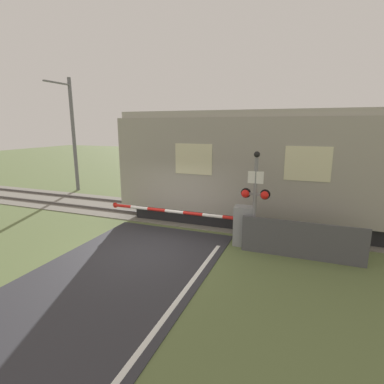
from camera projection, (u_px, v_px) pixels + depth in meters
ground_plane at (149, 249)px, 9.28m from camera, size 80.00×80.00×0.00m
track_bed at (193, 215)px, 12.80m from camera, size 36.00×3.20×0.13m
train at (307, 170)px, 10.80m from camera, size 14.02×2.82×4.28m
crossing_barrier at (233, 224)px, 9.61m from camera, size 5.21×0.44×1.28m
signal_post at (255, 195)px, 8.91m from camera, size 0.87×0.26×3.03m
catenary_pole at (73, 133)px, 17.14m from camera, size 0.20×1.90×6.37m
roadside_fence at (301, 240)px, 8.54m from camera, size 3.41×0.06×1.10m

